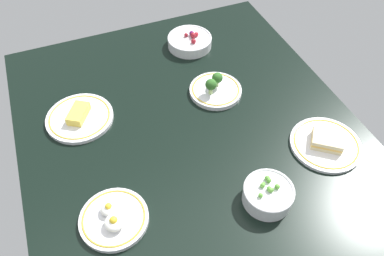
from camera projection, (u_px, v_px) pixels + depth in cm
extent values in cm
cube|color=black|center=(192.00, 136.00, 119.81)|extent=(123.56, 103.18, 4.00)
cylinder|color=silver|center=(114.00, 219.00, 98.01)|extent=(17.96, 17.96, 1.42)
torus|color=gold|center=(114.00, 218.00, 97.48)|extent=(16.30, 16.30, 0.50)
ellipsoid|color=white|center=(114.00, 223.00, 95.03)|extent=(5.12, 5.12, 2.82)
sphere|color=yellow|center=(114.00, 220.00, 94.08)|extent=(2.05, 2.05, 2.05)
ellipsoid|color=white|center=(109.00, 209.00, 97.82)|extent=(4.48, 4.48, 2.46)
sphere|color=yellow|center=(108.00, 206.00, 96.98)|extent=(1.79, 1.79, 1.79)
cylinder|color=silver|center=(80.00, 118.00, 121.40)|extent=(21.29, 21.29, 1.29)
torus|color=gold|center=(79.00, 117.00, 120.92)|extent=(19.23, 19.23, 0.50)
cube|color=#F2D14C|center=(78.00, 114.00, 119.87)|extent=(9.87, 8.74, 2.79)
cylinder|color=silver|center=(190.00, 42.00, 145.83)|extent=(16.76, 16.76, 3.69)
torus|color=silver|center=(190.00, 38.00, 144.44)|extent=(16.89, 16.89, 0.80)
sphere|color=maroon|center=(194.00, 41.00, 141.59)|extent=(1.86, 1.86, 1.86)
sphere|color=maroon|center=(186.00, 35.00, 144.47)|extent=(1.47, 1.47, 1.47)
sphere|color=#B2232D|center=(196.00, 34.00, 144.62)|extent=(1.66, 1.66, 1.66)
sphere|color=maroon|center=(193.00, 35.00, 143.71)|extent=(2.16, 2.16, 2.16)
sphere|color=#59144C|center=(192.00, 33.00, 144.81)|extent=(1.91, 1.91, 1.91)
cylinder|color=silver|center=(268.00, 195.00, 100.69)|extent=(13.27, 13.27, 4.89)
torus|color=silver|center=(269.00, 190.00, 98.85)|extent=(13.54, 13.54, 0.80)
sphere|color=#599E38|center=(277.00, 187.00, 98.73)|extent=(1.43, 1.43, 1.43)
sphere|color=#599E38|center=(269.00, 189.00, 98.41)|extent=(1.29, 1.29, 1.29)
sphere|color=#599E38|center=(270.00, 190.00, 98.13)|extent=(1.33, 1.33, 1.33)
sphere|color=#599E38|center=(271.00, 190.00, 98.19)|extent=(1.23, 1.23, 1.23)
sphere|color=#599E38|center=(264.00, 184.00, 99.54)|extent=(1.00, 1.00, 1.00)
sphere|color=#599E38|center=(262.00, 185.00, 99.02)|extent=(1.33, 1.33, 1.33)
sphere|color=#599E38|center=(267.00, 178.00, 100.41)|extent=(1.45, 1.45, 1.45)
sphere|color=#599E38|center=(261.00, 195.00, 97.09)|extent=(1.27, 1.27, 1.27)
sphere|color=#599E38|center=(269.00, 180.00, 100.04)|extent=(1.36, 1.36, 1.36)
cylinder|color=silver|center=(215.00, 91.00, 129.52)|extent=(17.74, 17.74, 1.57)
torus|color=gold|center=(216.00, 89.00, 128.93)|extent=(16.11, 16.11, 0.50)
cylinder|color=#9EBC72|center=(217.00, 83.00, 129.16)|extent=(1.27, 1.27, 2.22)
sphere|color=#2D6023|center=(217.00, 78.00, 127.29)|extent=(3.63, 3.63, 3.63)
cylinder|color=#9EBC72|center=(211.00, 91.00, 126.57)|extent=(1.33, 1.33, 2.55)
sphere|color=#2D6023|center=(211.00, 85.00, 124.54)|extent=(3.80, 3.80, 3.80)
cylinder|color=silver|center=(325.00, 144.00, 114.47)|extent=(21.30, 21.30, 1.03)
torus|color=gold|center=(326.00, 143.00, 114.08)|extent=(19.25, 19.25, 0.50)
cube|color=beige|center=(326.00, 142.00, 113.63)|extent=(11.31, 11.62, 1.20)
cube|color=#E5B24C|center=(327.00, 140.00, 112.88)|extent=(11.31, 11.62, 0.80)
cube|color=beige|center=(328.00, 138.00, 112.12)|extent=(11.31, 11.62, 1.20)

